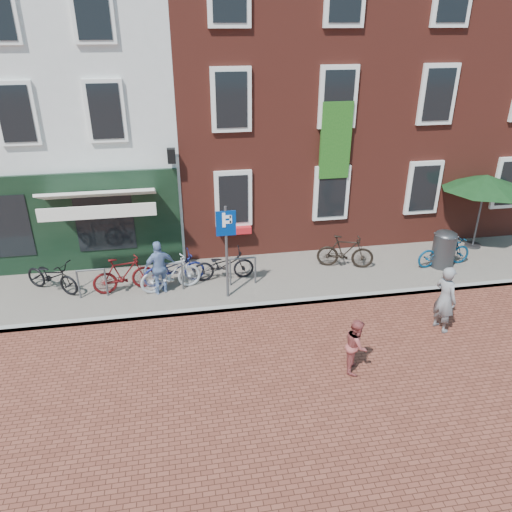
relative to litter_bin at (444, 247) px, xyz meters
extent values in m
plane|color=brown|center=(-6.51, -1.28, -0.72)|extent=(80.00, 80.00, 0.00)
cube|color=slate|center=(-5.51, 0.22, -0.67)|extent=(24.00, 3.00, 0.10)
cube|color=silver|center=(-11.51, 5.72, 3.78)|extent=(8.00, 8.00, 9.00)
cube|color=maroon|center=(-4.51, 5.72, 4.28)|extent=(6.00, 8.00, 10.00)
cube|color=maroon|center=(1.49, 5.72, 4.28)|extent=(6.00, 8.00, 10.00)
cylinder|color=#3C3C3E|center=(0.00, 0.00, -0.13)|extent=(0.66, 0.66, 0.99)
ellipsoid|color=#3C3C3E|center=(0.00, 0.00, 0.44)|extent=(0.66, 0.66, 0.30)
cylinder|color=#4C4C4F|center=(-6.50, -0.66, 0.65)|extent=(0.07, 0.07, 2.54)
cube|color=navy|center=(-6.50, -0.68, 1.48)|extent=(0.50, 0.04, 0.65)
cylinder|color=#4C4C4F|center=(1.73, 1.12, -0.58)|extent=(0.50, 0.50, 0.08)
cylinder|color=#4C4C4F|center=(1.73, 1.12, 0.51)|extent=(0.06, 0.06, 2.27)
cone|color=#143817|center=(1.73, 1.12, 1.64)|extent=(2.70, 2.70, 0.45)
imported|color=gray|center=(-1.62, -2.91, 0.11)|extent=(0.55, 0.69, 1.67)
imported|color=#9D4542|center=(-4.20, -4.00, -0.11)|extent=(0.63, 0.71, 1.22)
imported|color=#6F88B6|center=(-8.24, -0.14, 0.12)|extent=(0.95, 0.65, 1.50)
imported|color=black|center=(-11.12, 0.45, -0.18)|extent=(1.76, 1.43, 0.90)
imported|color=#4F0C0D|center=(-9.20, 0.11, -0.13)|extent=(1.72, 0.78, 1.00)
imported|color=navy|center=(-7.87, 0.31, -0.18)|extent=(1.79, 0.89, 0.90)
imported|color=#B7B7B9|center=(-7.96, -0.05, -0.13)|extent=(1.72, 0.82, 1.00)
imported|color=black|center=(-6.49, 0.31, -0.18)|extent=(1.72, 0.62, 0.90)
imported|color=black|center=(-2.88, 0.44, -0.13)|extent=(1.72, 0.95, 1.00)
imported|color=navy|center=(0.05, 0.04, -0.18)|extent=(1.76, 0.76, 0.90)
camera|label=1|loc=(-7.72, -11.90, 6.04)|focal=34.35mm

